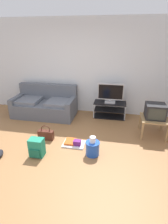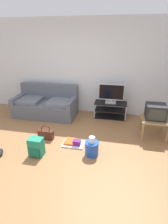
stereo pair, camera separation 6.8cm
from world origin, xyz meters
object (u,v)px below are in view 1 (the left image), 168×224
Objects in this scene: couch at (45,105)px; cleaning_bucket at (93,147)px; flat_tv at (111,93)px; crt_tv at (155,111)px; backpack at (37,148)px; tv_stand at (110,110)px; floor_tray at (74,143)px; side_table at (154,120)px; handbag at (46,135)px.

couch is 2.39m from cleaning_bucket.
flat_tv reaches higher than crt_tv.
cleaning_bucket reaches higher than backpack.
flat_tv is 2.54m from backpack.
crt_tv is at bearing -37.62° from flat_tv.
tv_stand is 1.78m from floor_tray.
crt_tv is (1.07, -0.83, -0.11)m from flat_tv.
crt_tv is at bearing -12.12° from couch.
couch is at bearing 127.45° from backpack.
tv_stand is 1.53× the size of side_table.
couch is 3.79× the size of floor_tray.
couch is at bearing -173.69° from tv_stand.
handbag is 1.20m from cleaning_bucket.
tv_stand is 1.25× the size of flat_tv.
floor_tray is (-1.75, -0.77, -0.35)m from side_table.
side_table is at bearing -38.89° from tv_stand.
side_table is (2.97, -0.65, 0.07)m from couch.
side_table is 1.26× the size of floor_tray.
side_table is 1.45× the size of cleaning_bucket.
handbag is (-2.43, -0.67, -0.27)m from side_table.
crt_tv reaches higher than side_table.
floor_tray is at bearing -112.66° from tv_stand.
flat_tv reaches higher than backpack.
crt_tv is (2.97, -0.64, 0.30)m from couch.
handbag is at bearing 171.81° from floor_tray.
flat_tv reaches higher than cleaning_bucket.
backpack is at bearing -140.68° from floor_tray.
couch is 2.46× the size of flat_tv.
crt_tv is 1.73m from cleaning_bucket.
cleaning_bucket is (-1.29, -1.04, -0.22)m from side_table.
side_table is at bearing 15.43° from handbag.
couch is at bearing -174.36° from flat_tv.
backpack is at bearing -72.78° from couch.
flat_tv is at bearing 67.06° from floor_tray.
tv_stand reaches higher than cleaning_bucket.
couch is 4.10× the size of crt_tv.
couch is 3.04m from side_table.
cleaning_bucket is 0.87× the size of floor_tray.
side_table is at bearing -90.00° from crt_tv.
flat_tv is (1.90, 0.19, 0.41)m from couch.
flat_tv is 1.54× the size of floor_tray.
floor_tray is at bearing -49.45° from couch.
cleaning_bucket is (1.08, 0.24, -0.01)m from backpack.
couch is 1.44m from handbag.
crt_tv is 2.73m from backpack.
tv_stand is at bearing 67.34° from floor_tray.
handbag is (0.54, -1.32, -0.19)m from couch.
floor_tray is (-1.75, -0.78, -0.58)m from crt_tv.
backpack is 0.79× the size of floor_tray.
tv_stand is at bearing 48.46° from handbag.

